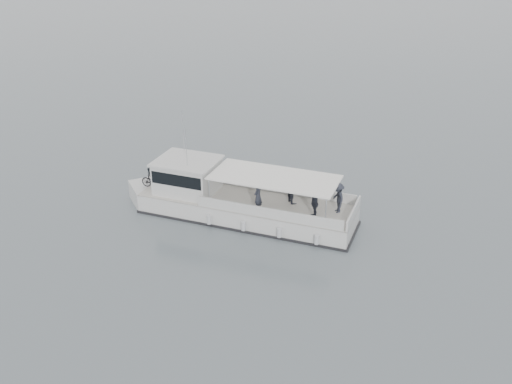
# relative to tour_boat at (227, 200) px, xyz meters

# --- Properties ---
(ground) EXTENTS (1400.00, 1400.00, 0.00)m
(ground) POSITION_rel_tour_boat_xyz_m (2.99, 3.25, -0.92)
(ground) COLOR slate
(ground) RESTS_ON ground
(tour_boat) EXTENTS (13.34, 5.93, 5.59)m
(tour_boat) POSITION_rel_tour_boat_xyz_m (0.00, 0.00, 0.00)
(tour_boat) COLOR silver
(tour_boat) RESTS_ON ground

